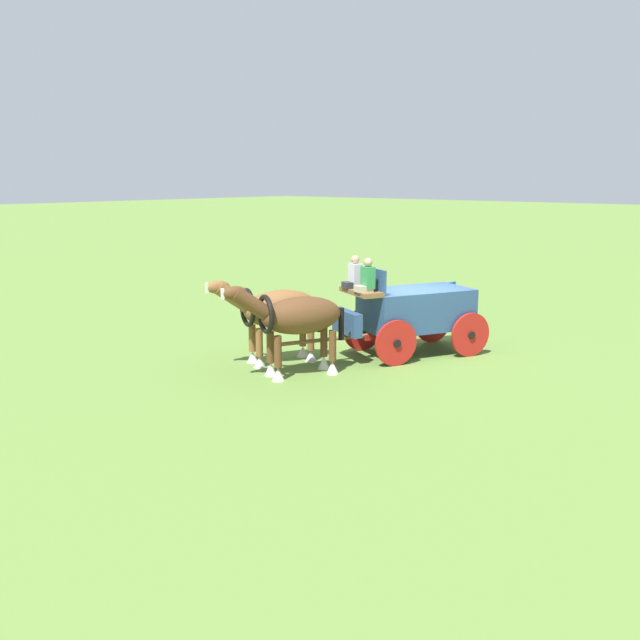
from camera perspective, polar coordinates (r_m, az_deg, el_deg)
ground_plane at (r=19.26m, az=7.70°, el=-2.68°), size 220.00×220.00×0.00m
show_wagon at (r=18.92m, az=7.39°, el=0.79°), size 5.65×3.26×2.71m
draft_horse_near at (r=16.67m, az=-1.97°, el=0.12°), size 2.93×1.75×2.27m
draft_horse_off at (r=17.87m, az=-3.56°, el=0.74°), size 2.94×1.77×2.22m
sponsor_banner at (r=23.87m, az=8.60°, el=1.42°), size 3.19×0.38×1.10m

